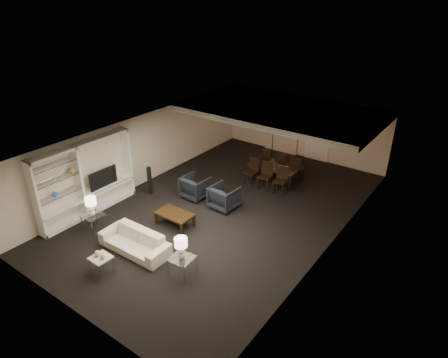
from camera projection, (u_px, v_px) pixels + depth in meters
floor at (224, 210)px, 12.80m from camera, size 11.00×11.00×0.00m
ceiling at (224, 136)px, 11.69m from camera, size 7.00×11.00×0.02m
wall_back at (303, 127)px, 16.23m from camera, size 7.00×0.02×2.50m
wall_front at (69, 268)px, 8.25m from camera, size 7.00×0.02×2.50m
wall_left at (144, 149)px, 14.08m from camera, size 0.02×11.00×2.50m
wall_right at (333, 209)px, 10.41m from camera, size 0.02×11.00×2.50m
ceiling_soffit at (281, 111)px, 14.27m from camera, size 7.00×4.00×0.20m
curtains at (282, 125)px, 16.67m from camera, size 1.50×0.12×2.40m
door at (318, 135)px, 15.93m from camera, size 0.90×0.05×2.10m
painting at (354, 130)px, 14.97m from camera, size 0.95×0.04×0.65m
media_unit at (86, 179)px, 12.12m from camera, size 0.38×3.40×2.35m
pendant_light at (288, 126)px, 14.33m from camera, size 0.52×0.52×0.24m
sofa at (134, 242)px, 10.72m from camera, size 2.05×0.82×0.60m
coffee_table at (175, 219)px, 11.92m from camera, size 1.12×0.66×0.40m
armchair_left at (195, 187)px, 13.39m from camera, size 0.85×0.87×0.76m
armchair_right at (224, 197)px, 12.76m from camera, size 0.86×0.88×0.76m
side_table_left at (94, 223)px, 11.62m from camera, size 0.57×0.57×0.52m
side_table_right at (182, 267)px, 9.84m from camera, size 0.61×0.61×0.52m
table_lamp_left at (91, 206)px, 11.38m from camera, size 0.32×0.32×0.58m
table_lamp_right at (181, 248)px, 9.60m from camera, size 0.35×0.35×0.58m
marble_table at (102, 265)px, 9.95m from camera, size 0.48×0.48×0.47m
gold_gourd_a at (97, 253)px, 9.86m from camera, size 0.15×0.15×0.15m
gold_gourd_b at (103, 257)px, 9.76m from camera, size 0.13×0.13×0.13m
television at (101, 177)px, 12.55m from camera, size 1.02×0.13×0.59m
vase_blue at (54, 194)px, 11.35m from camera, size 0.17×0.17×0.18m
vase_amber at (72, 170)px, 11.62m from camera, size 0.18×0.18×0.19m
floor_speaker at (150, 181)px, 13.55m from camera, size 0.14×0.14×1.00m
dining_table at (274, 173)px, 14.47m from camera, size 1.83×1.03×0.64m
chair_nl at (250, 172)px, 14.24m from camera, size 0.49×0.49×0.95m
chair_nm at (265, 176)px, 13.93m from camera, size 0.49×0.49×0.95m
chair_nr at (280, 180)px, 13.61m from camera, size 0.49×0.49×0.95m
chair_fl at (269, 160)px, 15.18m from camera, size 0.49×0.49×0.95m
chair_fm at (283, 164)px, 14.87m from camera, size 0.48×0.48×0.95m
chair_fr at (297, 168)px, 14.56m from camera, size 0.44×0.44×0.95m
floor_lamp at (273, 140)px, 15.92m from camera, size 0.28×0.28×1.78m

